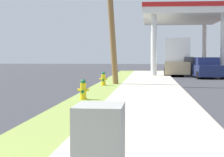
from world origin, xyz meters
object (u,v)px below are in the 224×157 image
fire_hydrant_third (103,79)px  utility_pole_midground (110,1)px  fire_hydrant_second (83,91)px  utility_cabinet (100,154)px  car_navy_by_near_pump (206,69)px  truck_tan_at_forecourt (178,58)px

fire_hydrant_third → utility_pole_midground: size_ratio=0.08×
fire_hydrant_second → utility_cabinet: bearing=-79.8°
utility_pole_midground → utility_cabinet: utility_pole_midground is taller
fire_hydrant_third → car_navy_by_near_pump: bearing=56.6°
fire_hydrant_second → car_navy_by_near_pump: car_navy_by_near_pump is taller
fire_hydrant_third → utility_cabinet: utility_cabinet is taller
utility_cabinet → car_navy_by_near_pump: size_ratio=0.23×
fire_hydrant_second → truck_tan_at_forecourt: bearing=77.0°
fire_hydrant_third → car_navy_by_near_pump: 12.16m
utility_pole_midground → car_navy_by_near_pump: utility_pole_midground is taller
fire_hydrant_third → truck_tan_at_forecourt: truck_tan_at_forecourt is taller
utility_pole_midground → truck_tan_at_forecourt: 13.66m
fire_hydrant_third → truck_tan_at_forecourt: size_ratio=0.11×
fire_hydrant_third → utility_pole_midground: utility_pole_midground is taller
utility_cabinet → utility_pole_midground: bearing=95.1°
fire_hydrant_second → truck_tan_at_forecourt: 21.44m
utility_cabinet → car_navy_by_near_pump: 27.84m
utility_cabinet → truck_tan_at_forecourt: truck_tan_at_forecourt is taller
utility_pole_midground → truck_tan_at_forecourt: size_ratio=1.40×
fire_hydrant_second → utility_cabinet: size_ratio=0.71×
utility_cabinet → fire_hydrant_third: bearing=96.2°
fire_hydrant_second → utility_pole_midground: (0.18, 8.45, 4.34)m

